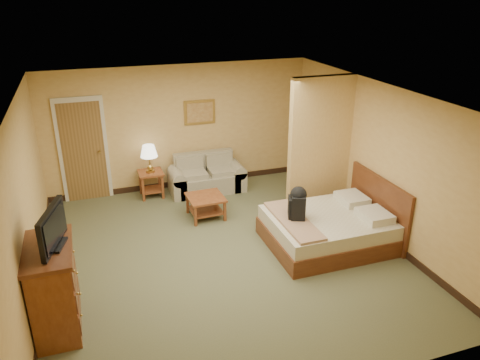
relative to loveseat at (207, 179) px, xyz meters
name	(u,v)px	position (x,y,z in m)	size (l,w,h in m)	color
floor	(223,254)	(-0.43, -2.57, -0.26)	(6.00, 6.00, 0.00)	brown
ceiling	(220,96)	(-0.43, -2.57, 2.34)	(6.00, 6.00, 0.00)	white
back_wall	(180,128)	(-0.43, 0.43, 1.04)	(5.50, 0.02, 2.60)	tan
left_wall	(26,206)	(-3.18, -2.57, 1.04)	(0.02, 6.00, 2.60)	tan
right_wall	(377,160)	(2.32, -2.57, 1.04)	(0.02, 6.00, 2.60)	tan
partition	(320,147)	(1.72, -1.64, 1.04)	(1.20, 0.15, 2.60)	tan
door	(83,150)	(-2.38, 0.40, 0.78)	(0.94, 0.16, 2.10)	beige
baseboard	(183,183)	(-0.43, 0.42, -0.20)	(5.50, 0.02, 0.12)	black
loveseat	(207,179)	(0.00, 0.00, 0.00)	(1.56, 0.72, 0.79)	gray
side_table	(151,180)	(-1.15, 0.08, 0.10)	(0.49, 0.49, 0.54)	brown
table_lamp	(149,152)	(-1.15, 0.08, 0.71)	(0.34, 0.34, 0.57)	#AF8C40
coffee_table	(206,202)	(-0.34, -1.19, 0.05)	(0.67, 0.67, 0.42)	brown
wall_picture	(200,112)	(0.00, 0.41, 1.34)	(0.66, 0.04, 0.51)	#B78E3F
dresser	(54,288)	(-2.90, -3.55, 0.33)	(0.57, 1.09, 1.16)	brown
tv	(52,229)	(-2.80, -3.55, 1.14)	(0.29, 0.79, 0.49)	black
bed	(331,228)	(1.39, -2.81, 0.04)	(1.97, 1.66, 1.08)	#512512
backpack	(298,202)	(0.78, -2.76, 0.57)	(0.33, 0.39, 0.57)	black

